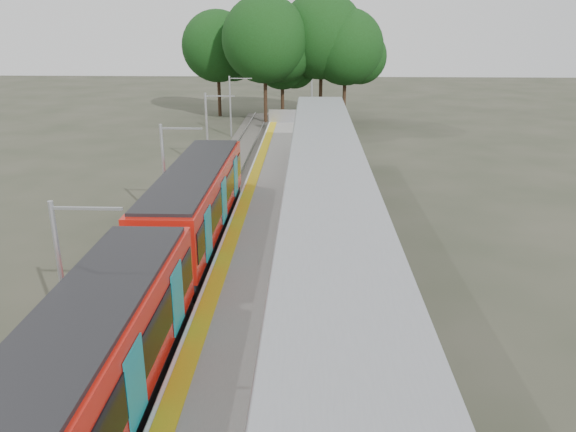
# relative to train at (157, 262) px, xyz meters

# --- Properties ---
(trackbed) EXTENTS (3.00, 70.00, 0.24)m
(trackbed) POSITION_rel_train_xyz_m (-0.00, 9.56, -1.93)
(trackbed) COLOR #59544C
(trackbed) RESTS_ON ground
(platform) EXTENTS (6.00, 50.00, 1.00)m
(platform) POSITION_rel_train_xyz_m (4.50, 9.56, -1.55)
(platform) COLOR gray
(platform) RESTS_ON ground
(tactile_strip) EXTENTS (0.60, 50.00, 0.02)m
(tactile_strip) POSITION_rel_train_xyz_m (1.95, 9.56, -1.04)
(tactile_strip) COLOR yellow
(tactile_strip) RESTS_ON platform
(end_fence) EXTENTS (6.00, 0.10, 1.20)m
(end_fence) POSITION_rel_train_xyz_m (4.50, 34.51, -0.45)
(end_fence) COLOR #9EA0A5
(end_fence) RESTS_ON platform
(train) EXTENTS (2.74, 27.60, 3.62)m
(train) POSITION_rel_train_xyz_m (0.00, 0.00, 0.00)
(train) COLOR black
(train) RESTS_ON ground
(canopy) EXTENTS (3.27, 38.00, 3.66)m
(canopy) POSITION_rel_train_xyz_m (6.11, 5.74, 2.15)
(canopy) COLOR #9EA0A5
(canopy) RESTS_ON platform
(tree_cluster) EXTENTS (21.03, 12.95, 12.89)m
(tree_cluster) POSITION_rel_train_xyz_m (3.07, 41.49, 5.78)
(tree_cluster) COLOR #382316
(tree_cluster) RESTS_ON ground
(catenary_masts) EXTENTS (2.08, 48.16, 5.40)m
(catenary_masts) POSITION_rel_train_xyz_m (-1.72, 8.56, 0.86)
(catenary_masts) COLOR #9EA0A5
(catenary_masts) RESTS_ON ground
(bench_mid) EXTENTS (0.57, 1.45, 0.96)m
(bench_mid) POSITION_rel_train_xyz_m (7.12, 7.25, -0.54)
(bench_mid) COLOR #0E1048
(bench_mid) RESTS_ON platform
(bench_far) EXTENTS (0.53, 1.53, 1.03)m
(bench_far) POSITION_rel_train_xyz_m (6.79, 12.99, -0.51)
(bench_far) COLOR #0E1048
(bench_far) RESTS_ON platform
(info_pillar_far) EXTENTS (0.35, 0.35, 1.57)m
(info_pillar_far) POSITION_rel_train_xyz_m (5.88, 8.72, -0.37)
(info_pillar_far) COLOR beige
(info_pillar_far) RESTS_ON platform
(litter_bin) EXTENTS (0.57, 0.57, 0.91)m
(litter_bin) POSITION_rel_train_xyz_m (5.77, 5.06, -0.60)
(litter_bin) COLOR #9EA0A5
(litter_bin) RESTS_ON platform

